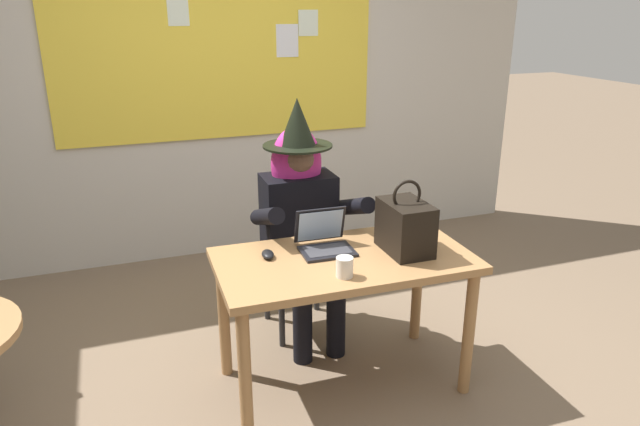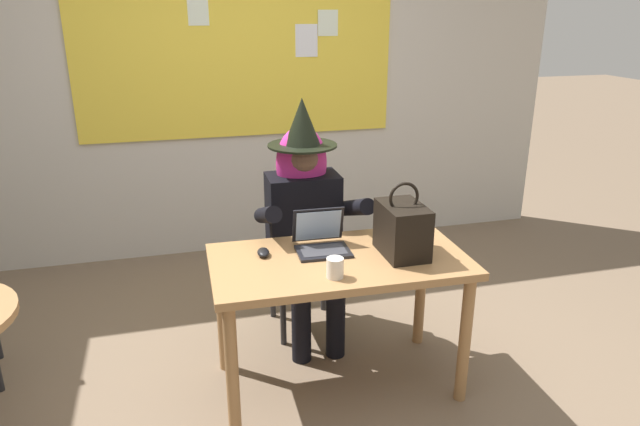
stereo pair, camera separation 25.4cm
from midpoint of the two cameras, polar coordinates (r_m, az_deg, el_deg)
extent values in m
plane|color=#75604C|center=(3.24, -3.96, -16.51)|extent=(24.00, 24.00, 0.00)
cube|color=beige|center=(4.61, -11.48, 12.22)|extent=(5.24, 0.10, 2.68)
cube|color=yellow|center=(4.52, -11.53, 14.76)|extent=(2.40, 0.02, 1.20)
cube|color=white|center=(4.46, -15.51, 18.79)|extent=(0.15, 0.01, 0.23)
cube|color=white|center=(4.66, -2.76, 18.18)|extent=(0.17, 0.01, 0.19)
cube|color=white|center=(4.61, -5.07, 16.53)|extent=(0.20, 0.02, 0.24)
cube|color=#A37547|center=(2.89, -0.12, -4.76)|extent=(1.29, 0.71, 0.04)
cylinder|color=#A37547|center=(2.73, -10.15, -15.67)|extent=(0.06, 0.06, 0.69)
cylinder|color=#A37547|center=(3.06, 12.10, -11.54)|extent=(0.06, 0.06, 0.69)
cylinder|color=#A37547|center=(3.20, -11.75, -10.06)|extent=(0.06, 0.06, 0.69)
cylinder|color=#A37547|center=(3.49, 7.49, -7.15)|extent=(0.06, 0.06, 0.69)
cube|color=black|center=(3.53, -4.04, -4.83)|extent=(0.42, 0.42, 0.04)
cube|color=black|center=(3.61, -5.00, -0.11)|extent=(0.38, 0.04, 0.45)
cylinder|color=#262628|center=(3.54, -0.47, -8.96)|extent=(0.04, 0.04, 0.43)
cylinder|color=#262628|center=(3.45, -5.86, -9.87)|extent=(0.04, 0.04, 0.43)
cylinder|color=#262628|center=(3.82, -2.24, -6.66)|extent=(0.04, 0.04, 0.43)
cylinder|color=#262628|center=(3.74, -7.22, -7.43)|extent=(0.04, 0.04, 0.43)
cylinder|color=black|center=(3.35, -0.62, -10.36)|extent=(0.11, 0.11, 0.47)
cylinder|color=black|center=(3.30, -3.98, -10.90)|extent=(0.11, 0.11, 0.47)
cylinder|color=black|center=(3.37, -1.55, -5.11)|extent=(0.16, 0.42, 0.15)
cylinder|color=black|center=(3.32, -4.86, -5.57)|extent=(0.16, 0.42, 0.15)
cube|color=black|center=(3.44, -4.24, -0.46)|extent=(0.42, 0.27, 0.52)
cylinder|color=black|center=(3.27, 1.00, 0.60)|extent=(0.10, 0.46, 0.24)
cylinder|color=black|center=(3.14, -7.60, -0.39)|extent=(0.10, 0.46, 0.24)
sphere|color=brown|center=(3.34, -4.40, 5.35)|extent=(0.20, 0.20, 0.20)
ellipsoid|color=#D82D8C|center=(3.37, -4.51, 4.81)|extent=(0.30, 0.22, 0.44)
cylinder|color=black|center=(3.32, -4.43, 6.61)|extent=(0.40, 0.40, 0.01)
cone|color=black|center=(3.29, -4.49, 8.90)|extent=(0.21, 0.21, 0.27)
cube|color=black|center=(2.93, -1.75, -3.84)|extent=(0.27, 0.21, 0.01)
cube|color=#333338|center=(2.93, -1.76, -3.70)|extent=(0.23, 0.15, 0.00)
cube|color=black|center=(3.00, -2.43, -1.17)|extent=(0.27, 0.07, 0.19)
cube|color=#99B7E0|center=(3.00, -2.38, -1.28)|extent=(0.24, 0.06, 0.17)
ellipsoid|color=black|center=(2.90, -7.68, -4.09)|extent=(0.07, 0.11, 0.03)
cube|color=black|center=(2.92, 5.94, -1.43)|extent=(0.20, 0.30, 0.26)
torus|color=black|center=(2.86, 6.06, 1.74)|extent=(0.16, 0.02, 0.16)
cylinder|color=silver|center=(2.67, -0.30, -5.39)|extent=(0.08, 0.08, 0.09)
camera|label=1|loc=(0.13, -92.34, -0.84)|focal=32.52mm
camera|label=2|loc=(0.13, 87.66, 0.84)|focal=32.52mm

